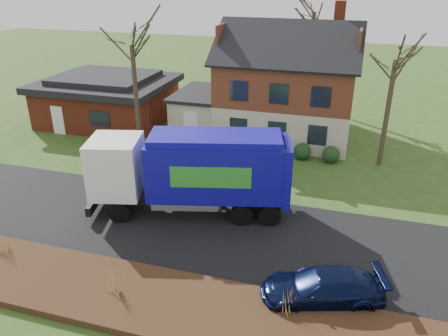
# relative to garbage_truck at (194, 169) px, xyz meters

# --- Properties ---
(ground) EXTENTS (120.00, 120.00, 0.00)m
(ground) POSITION_rel_garbage_truck_xyz_m (0.46, -1.41, -2.40)
(ground) COLOR #2D4918
(ground) RESTS_ON ground
(road) EXTENTS (80.00, 7.00, 0.02)m
(road) POSITION_rel_garbage_truck_xyz_m (0.46, -1.41, -2.39)
(road) COLOR black
(road) RESTS_ON ground
(mulch_verge) EXTENTS (80.00, 3.50, 0.30)m
(mulch_verge) POSITION_rel_garbage_truck_xyz_m (0.46, -6.71, -2.25)
(mulch_verge) COLOR black
(mulch_verge) RESTS_ON ground
(main_house) EXTENTS (12.95, 8.95, 9.26)m
(main_house) POSITION_rel_garbage_truck_xyz_m (1.95, 12.50, 1.63)
(main_house) COLOR #BDB298
(main_house) RESTS_ON ground
(ranch_house) EXTENTS (9.80, 8.20, 3.70)m
(ranch_house) POSITION_rel_garbage_truck_xyz_m (-11.54, 11.59, -0.59)
(ranch_house) COLOR maroon
(ranch_house) RESTS_ON ground
(garbage_truck) EXTENTS (10.06, 4.92, 4.16)m
(garbage_truck) POSITION_rel_garbage_truck_xyz_m (0.00, 0.00, 0.00)
(garbage_truck) COLOR black
(garbage_truck) RESTS_ON ground
(silver_sedan) EXTENTS (4.74, 2.64, 1.48)m
(silver_sedan) POSITION_rel_garbage_truck_xyz_m (-5.29, 3.43, -1.66)
(silver_sedan) COLOR #9A9DA2
(silver_sedan) RESTS_ON ground
(navy_wagon) EXTENTS (4.83, 3.09, 1.30)m
(navy_wagon) POSITION_rel_garbage_truck_xyz_m (6.65, -4.81, -1.75)
(navy_wagon) COLOR #0B1233
(navy_wagon) RESTS_ON ground
(tree_front_west) EXTENTS (3.26, 3.26, 9.70)m
(tree_front_west) POSITION_rel_garbage_truck_xyz_m (-6.22, 6.38, 5.59)
(tree_front_west) COLOR #382F21
(tree_front_west) RESTS_ON ground
(tree_front_east) EXTENTS (3.34, 3.34, 9.28)m
(tree_front_east) POSITION_rel_garbage_truck_xyz_m (9.02, 8.77, 5.15)
(tree_front_east) COLOR #413827
(tree_front_east) RESTS_ON ground
(grass_clump_west) EXTENTS (0.37, 0.31, 0.99)m
(grass_clump_west) POSITION_rel_garbage_truck_xyz_m (-6.38, -5.92, -1.61)
(grass_clump_west) COLOR #AD864C
(grass_clump_west) RESTS_ON mulch_verge
(grass_clump_mid) EXTENTS (0.38, 0.31, 1.06)m
(grass_clump_mid) POSITION_rel_garbage_truck_xyz_m (-0.69, -6.76, -1.57)
(grass_clump_mid) COLOR #A59048
(grass_clump_mid) RESTS_ON mulch_verge
(grass_clump_east) EXTENTS (0.38, 0.31, 0.95)m
(grass_clump_east) POSITION_rel_garbage_truck_xyz_m (5.65, -5.96, -1.62)
(grass_clump_east) COLOR #A57C49
(grass_clump_east) RESTS_ON mulch_verge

